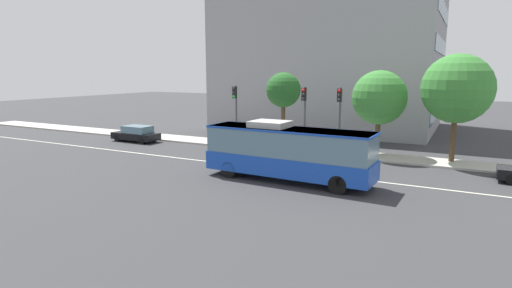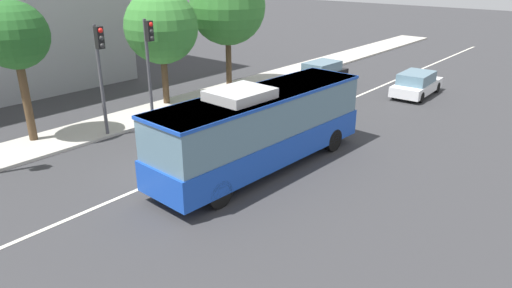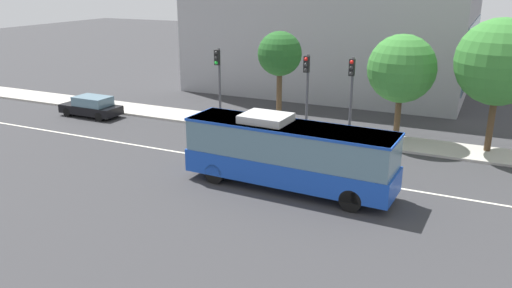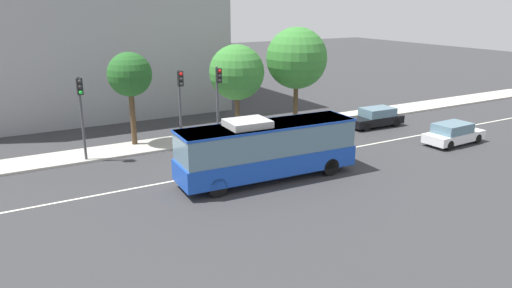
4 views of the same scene
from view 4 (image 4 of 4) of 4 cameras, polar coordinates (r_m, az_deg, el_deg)
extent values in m
plane|color=#333335|center=(27.02, -5.62, -3.65)|extent=(160.00, 160.00, 0.00)
cube|color=#B2ADA3|center=(33.07, -10.46, 0.09)|extent=(80.00, 2.88, 0.14)
cube|color=silver|center=(27.02, -5.62, -3.64)|extent=(76.00, 0.16, 0.01)
cube|color=#1947B7|center=(25.95, 1.38, -2.16)|extent=(10.09, 2.90, 1.10)
cube|color=slate|center=(25.55, 1.40, 0.68)|extent=(9.89, 2.82, 1.58)
cube|color=#1947B7|center=(25.36, 1.41, 2.26)|extent=(9.99, 2.87, 0.12)
cube|color=#B2B2B2|center=(24.76, -1.02, 2.49)|extent=(2.27, 1.89, 0.36)
cylinder|color=black|center=(28.66, 6.31, -1.41)|extent=(1.01, 0.34, 1.00)
cylinder|color=black|center=(26.96, 8.87, -2.70)|extent=(1.01, 0.34, 1.00)
cylinder|color=black|center=(25.72, -6.49, -3.55)|extent=(1.01, 0.34, 1.00)
cylinder|color=black|center=(23.81, -4.59, -5.19)|extent=(1.01, 0.34, 1.00)
cube|color=black|center=(38.19, 14.00, 2.80)|extent=(4.55, 1.93, 0.60)
cube|color=slate|center=(38.21, 14.35, 3.74)|extent=(2.57, 1.73, 0.64)
cylinder|color=black|center=(36.69, 13.04, 1.98)|extent=(0.65, 0.24, 0.64)
cylinder|color=black|center=(37.87, 11.48, 2.53)|extent=(0.65, 0.24, 0.64)
cylinder|color=black|center=(38.67, 16.43, 2.47)|extent=(0.65, 0.24, 0.64)
cylinder|color=black|center=(39.80, 14.84, 2.99)|extent=(0.65, 0.24, 0.64)
cube|color=white|center=(35.27, 22.59, 0.87)|extent=(4.58, 2.00, 0.60)
cube|color=slate|center=(34.92, 22.46, 1.79)|extent=(2.59, 1.77, 0.64)
cylinder|color=black|center=(36.96, 22.93, 1.18)|extent=(0.65, 0.25, 0.64)
cylinder|color=black|center=(36.11, 24.97, 0.59)|extent=(0.65, 0.25, 0.64)
cylinder|color=black|center=(34.60, 20.03, 0.51)|extent=(0.65, 0.25, 0.64)
cylinder|color=black|center=(33.69, 22.15, -0.14)|extent=(0.65, 0.25, 0.64)
cylinder|color=#47474C|center=(32.61, -4.63, 4.67)|extent=(0.16, 0.16, 5.20)
cube|color=black|center=(32.01, -4.48, 8.18)|extent=(0.34, 0.30, 0.96)
sphere|color=red|center=(31.83, -4.36, 8.71)|extent=(0.22, 0.22, 0.22)
sphere|color=#2D2D2D|center=(31.88, -4.34, 8.14)|extent=(0.22, 0.22, 0.22)
sphere|color=#2D2D2D|center=(31.93, -4.33, 7.58)|extent=(0.22, 0.22, 0.22)
cylinder|color=#47474C|center=(31.56, -9.07, 4.11)|extent=(0.16, 0.16, 5.20)
cube|color=black|center=(30.93, -9.04, 7.73)|extent=(0.33, 0.29, 0.96)
sphere|color=red|center=(30.75, -8.96, 8.28)|extent=(0.22, 0.22, 0.22)
sphere|color=#2D2D2D|center=(30.80, -8.94, 7.69)|extent=(0.22, 0.22, 0.22)
sphere|color=#2D2D2D|center=(30.85, -8.91, 7.11)|extent=(0.22, 0.22, 0.22)
cylinder|color=#47474C|center=(30.17, -20.09, 2.72)|extent=(0.16, 0.16, 5.20)
cube|color=black|center=(29.51, -20.36, 6.47)|extent=(0.33, 0.29, 0.96)
sphere|color=#2D2D2D|center=(29.31, -20.36, 7.05)|extent=(0.22, 0.22, 0.22)
sphere|color=#2D2D2D|center=(29.36, -20.30, 6.43)|extent=(0.22, 0.22, 0.22)
sphere|color=#1ED838|center=(29.42, -20.24, 5.82)|extent=(0.22, 0.22, 0.22)
cylinder|color=#4C3823|center=(35.51, -2.27, 3.82)|extent=(0.36, 0.36, 2.93)
sphere|color=#387F33|center=(34.97, -2.33, 8.57)|extent=(4.02, 4.02, 4.02)
cylinder|color=#4C3823|center=(37.93, 4.76, 4.98)|extent=(0.36, 0.36, 3.41)
sphere|color=#387F33|center=(37.39, 4.89, 10.21)|extent=(4.73, 4.73, 4.73)
cylinder|color=#4C3823|center=(32.72, -14.51, 2.94)|extent=(0.36, 0.36, 3.76)
sphere|color=#235B23|center=(32.18, -14.89, 8.07)|extent=(2.88, 2.88, 2.88)
cube|color=#939399|center=(46.84, -21.26, 14.54)|extent=(22.99, 17.32, 17.00)
cube|color=slate|center=(50.45, -7.36, 8.27)|extent=(0.08, 15.59, 1.50)
cube|color=slate|center=(50.08, -7.51, 12.12)|extent=(0.08, 15.59, 1.50)
cube|color=slate|center=(49.93, -7.66, 16.01)|extent=(0.08, 15.59, 1.50)
camera|label=1|loc=(21.88, 60.70, 0.07)|focal=28.69mm
camera|label=2|loc=(10.52, -31.63, 5.14)|focal=32.21mm
camera|label=3|loc=(20.86, 61.44, 8.54)|focal=35.96mm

